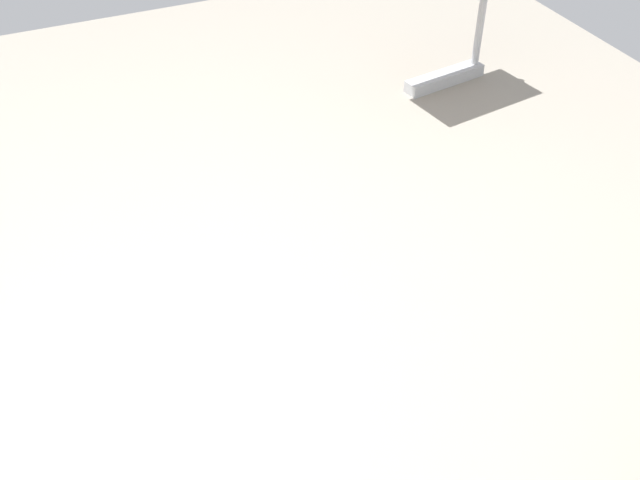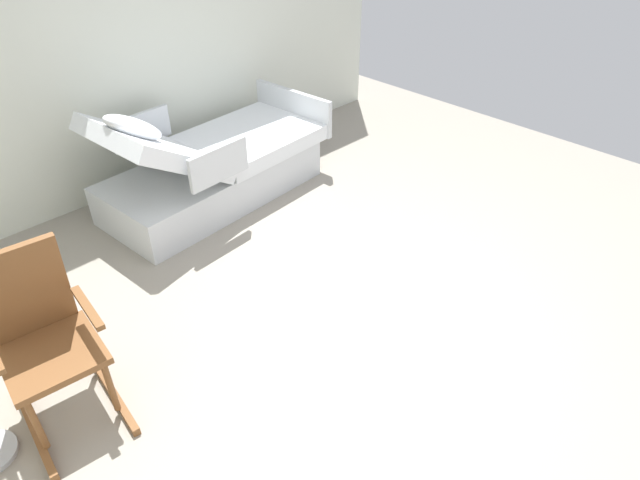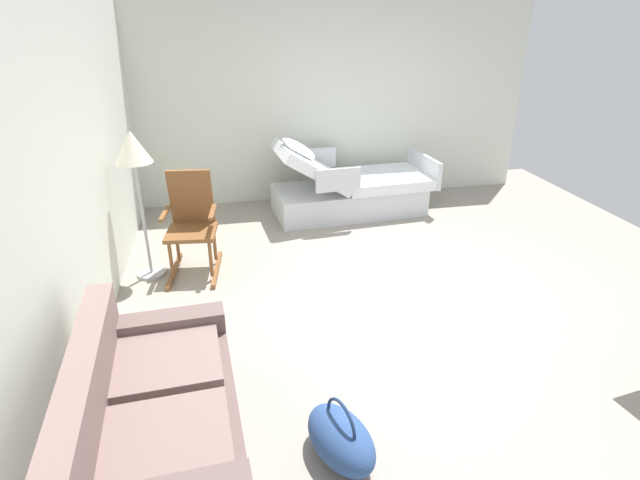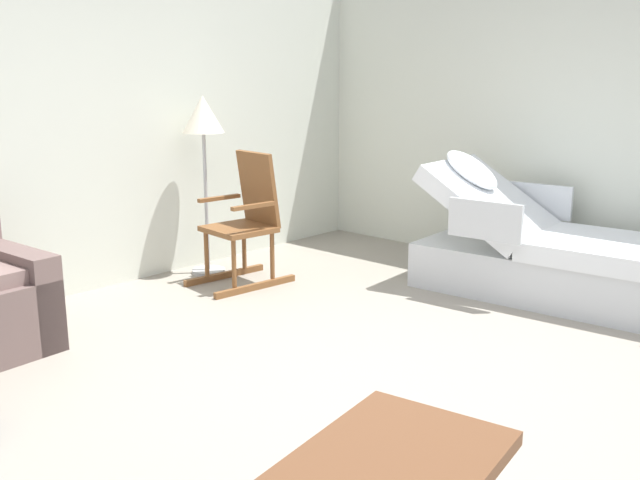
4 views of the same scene
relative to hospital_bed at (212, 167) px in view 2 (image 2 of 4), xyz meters
The scene contains 4 objects.
ground_plane 2.11m from the hospital_bed, behind, with size 6.94×6.94×0.00m, color gray.
side_wall 1.28m from the hospital_bed, ahead, with size 0.10×5.52×2.70m, color silver.
hospital_bed is the anchor object (origin of this frame).
rocking_chair 2.36m from the hospital_bed, 123.15° to the left, with size 0.81×0.55×1.05m.
Camera 2 is at (-1.68, 2.36, 2.61)m, focal length 31.08 mm.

